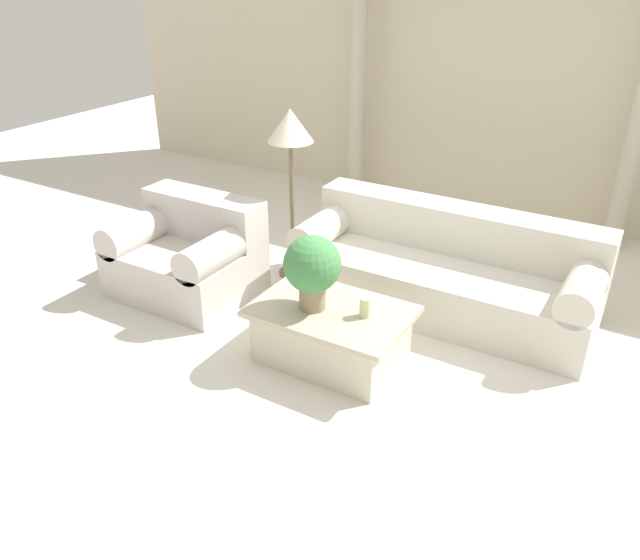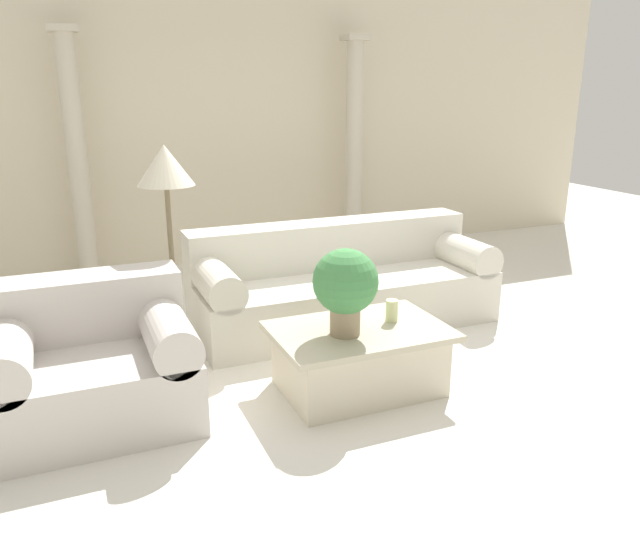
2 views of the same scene
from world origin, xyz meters
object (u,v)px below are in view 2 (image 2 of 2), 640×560
(coffee_table, at_px, (359,358))
(potted_plant, at_px, (345,285))
(loveseat, at_px, (92,361))
(sofa_long, at_px, (341,283))
(floor_lamp, at_px, (166,179))

(coffee_table, xyz_separation_m, potted_plant, (-0.13, -0.05, 0.53))
(loveseat, distance_m, potted_plant, 1.57)
(sofa_long, bearing_deg, potted_plant, -113.80)
(coffee_table, bearing_deg, loveseat, 169.07)
(loveseat, xyz_separation_m, potted_plant, (1.47, -0.36, 0.40))
(coffee_table, distance_m, floor_lamp, 1.77)
(coffee_table, height_order, potted_plant, potted_plant)
(sofa_long, height_order, potted_plant, potted_plant)
(sofa_long, relative_size, coffee_table, 2.21)
(coffee_table, xyz_separation_m, floor_lamp, (-0.98, 1.01, 1.08))
(coffee_table, bearing_deg, sofa_long, 70.64)
(sofa_long, bearing_deg, coffee_table, -109.36)
(sofa_long, relative_size, loveseat, 2.15)
(loveseat, relative_size, coffee_table, 1.03)
(coffee_table, height_order, floor_lamp, floor_lamp)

